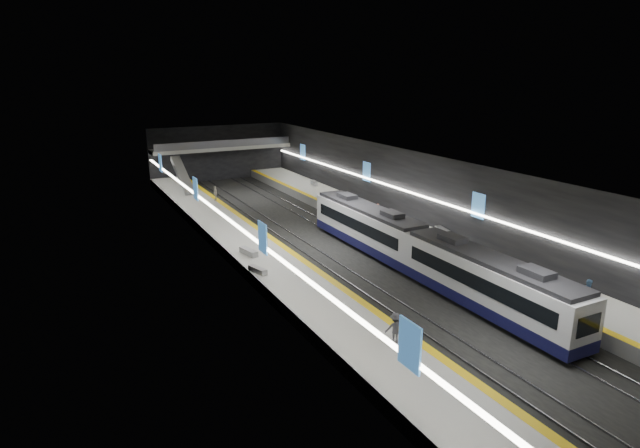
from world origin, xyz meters
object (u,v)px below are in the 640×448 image
passenger_right_b (588,293)px  passenger_left_b (395,328)px  passenger_right_a (378,211)px  passenger_left_a (215,193)px  train (419,249)px  bench_right_far (314,183)px  bench_left_near (258,270)px  bench_right_near (443,231)px  bench_left_far (249,252)px  escalator (182,175)px

passenger_right_b → passenger_left_b: size_ratio=1.01×
passenger_right_a → passenger_left_a: (-12.44, 15.59, 0.05)m
passenger_left_b → train: bearing=-110.1°
bench_right_far → passenger_left_b: bearing=-99.0°
bench_left_near → passenger_left_b: (2.97, -13.63, 0.67)m
train → bench_right_far: bearing=78.5°
bench_right_far → passenger_left_b: 43.22m
bench_right_near → passenger_left_a: (-15.01, 22.67, 0.60)m
bench_left_far → passenger_left_b: bearing=-95.3°
bench_right_near → passenger_right_a: passenger_right_a is taller
bench_left_far → bench_right_near: 18.40m
train → escalator: 36.98m
bench_right_near → passenger_right_a: bearing=121.6°
train → passenger_left_b: size_ratio=16.86×
bench_left_far → passenger_left_a: size_ratio=1.22×
passenger_right_a → passenger_left_b: passenger_left_b is taller
bench_right_near → bench_right_far: bench_right_near is taller
escalator → bench_right_near: (17.00, -30.13, -1.65)m
bench_right_near → bench_left_near: bearing=-163.8°
bench_left_near → passenger_left_b: passenger_left_b is taller
passenger_right_a → passenger_left_b: bearing=138.3°
bench_right_near → bench_right_far: size_ratio=1.05×
bench_left_far → passenger_right_a: passenger_right_a is taller
bench_right_near → passenger_right_a: 7.56m
passenger_right_a → passenger_right_b: bearing=170.6°
bench_right_far → passenger_left_b: (-15.30, -40.41, 0.65)m
bench_left_far → passenger_right_a: bearing=3.5°
passenger_right_b → escalator: bearing=50.0°
bench_right_near → escalator: bearing=131.0°
bench_left_far → bench_right_far: bearing=40.0°
escalator → bench_right_far: (16.27, -4.88, -1.66)m
escalator → passenger_right_b: bearing=-72.4°
train → passenger_left_a: train is taller
passenger_right_b → bench_left_near: bearing=80.2°
train → bench_left_near: 12.67m
escalator → passenger_right_b: 49.27m
bench_right_far → bench_right_near: bearing=-76.6°
bench_left_far → bench_right_near: size_ratio=1.01×
bench_left_near → train: bearing=-34.3°
passenger_right_a → bench_right_near: bearing=-170.5°
bench_right_near → passenger_left_b: size_ratio=1.15×
passenger_left_a → passenger_left_b: size_ratio=0.95×
bench_left_near → bench_right_far: bench_right_far is taller
passenger_right_a → train: bearing=150.1°
bench_left_far → bench_left_near: bearing=-113.1°
bench_left_near → bench_right_near: (19.00, 1.52, 0.03)m
train → passenger_right_b: (4.88, -11.36, -0.29)m
train → passenger_right_b: size_ratio=16.62×
bench_right_near → bench_right_far: (-0.73, 25.26, -0.01)m
train → bench_right_near: (7.00, 5.46, -0.95)m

